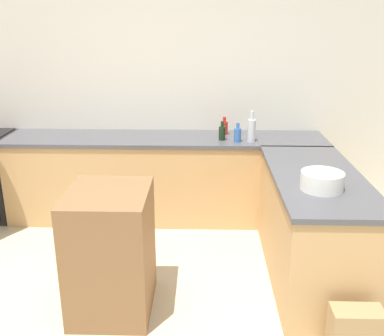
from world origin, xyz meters
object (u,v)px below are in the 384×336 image
(mixing_bowl, at_px, (322,181))
(hot_sauce_bottle, at_px, (224,127))
(wine_bottle_dark, at_px, (222,133))
(paper_bag, at_px, (355,334))
(island_table, at_px, (111,251))
(vinegar_bottle_clear, at_px, (251,130))
(water_bottle_blue, at_px, (238,134))

(mixing_bowl, relative_size, hot_sauce_bottle, 1.66)
(wine_bottle_dark, distance_m, paper_bag, 2.25)
(island_table, xyz_separation_m, hot_sauce_bottle, (0.86, 1.72, 0.50))
(vinegar_bottle_clear, bearing_deg, island_table, -127.91)
(vinegar_bottle_clear, bearing_deg, wine_bottle_dark, 169.36)
(hot_sauce_bottle, height_order, wine_bottle_dark, wine_bottle_dark)
(mixing_bowl, xyz_separation_m, wine_bottle_dark, (-0.66, 1.32, 0.01))
(water_bottle_blue, height_order, hot_sauce_bottle, water_bottle_blue)
(mixing_bowl, relative_size, paper_bag, 0.87)
(water_bottle_blue, distance_m, vinegar_bottle_clear, 0.14)
(water_bottle_blue, bearing_deg, vinegar_bottle_clear, 4.63)
(island_table, relative_size, mixing_bowl, 3.04)
(mixing_bowl, distance_m, water_bottle_blue, 1.36)
(paper_bag, bearing_deg, hot_sauce_bottle, 108.71)
(water_bottle_blue, bearing_deg, mixing_bowl, -67.97)
(wine_bottle_dark, bearing_deg, water_bottle_blue, -23.33)
(hot_sauce_bottle, bearing_deg, wine_bottle_dark, -97.64)
(water_bottle_blue, bearing_deg, wine_bottle_dark, 156.67)
(vinegar_bottle_clear, bearing_deg, paper_bag, -75.56)
(hot_sauce_bottle, xyz_separation_m, paper_bag, (0.74, -2.20, -0.78))
(vinegar_bottle_clear, bearing_deg, water_bottle_blue, -175.37)
(wine_bottle_dark, bearing_deg, vinegar_bottle_clear, -10.64)
(island_table, relative_size, hot_sauce_bottle, 5.05)
(mixing_bowl, distance_m, paper_bag, 1.01)
(island_table, distance_m, paper_bag, 1.70)
(island_table, bearing_deg, paper_bag, -16.54)
(water_bottle_blue, xyz_separation_m, vinegar_bottle_clear, (0.13, 0.01, 0.05))
(hot_sauce_bottle, height_order, paper_bag, hot_sauce_bottle)
(island_table, bearing_deg, water_bottle_blue, 55.39)
(mixing_bowl, bearing_deg, vinegar_bottle_clear, 106.45)
(hot_sauce_bottle, bearing_deg, island_table, -116.71)
(island_table, bearing_deg, vinegar_bottle_clear, 52.09)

